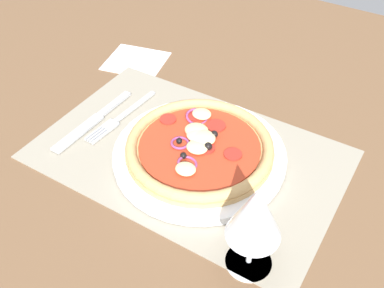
# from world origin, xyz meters

# --- Properties ---
(ground_plane) EXTENTS (1.90, 1.40, 0.02)m
(ground_plane) POSITION_xyz_m (0.00, 0.00, -0.01)
(ground_plane) COLOR brown
(placemat) EXTENTS (0.51, 0.33, 0.00)m
(placemat) POSITION_xyz_m (0.00, 0.00, 0.00)
(placemat) COLOR gray
(placemat) RESTS_ON ground_plane
(plate) EXTENTS (0.29, 0.29, 0.01)m
(plate) POSITION_xyz_m (-0.02, -0.00, 0.01)
(plate) COLOR white
(plate) RESTS_ON placemat
(pizza) EXTENTS (0.25, 0.25, 0.03)m
(pizza) POSITION_xyz_m (-0.02, -0.00, 0.03)
(pizza) COLOR tan
(pizza) RESTS_ON plate
(fork) EXTENTS (0.03, 0.18, 0.00)m
(fork) POSITION_xyz_m (0.16, -0.01, 0.01)
(fork) COLOR #B2B5BA
(fork) RESTS_ON placemat
(knife) EXTENTS (0.02, 0.20, 0.01)m
(knife) POSITION_xyz_m (0.19, 0.02, 0.01)
(knife) COLOR #B2B5BA
(knife) RESTS_ON placemat
(wine_glass) EXTENTS (0.07, 0.07, 0.15)m
(wine_glass) POSITION_xyz_m (-0.18, 0.14, 0.10)
(wine_glass) COLOR silver
(wine_glass) RESTS_ON ground_plane
(napkin) EXTENTS (0.15, 0.14, 0.00)m
(napkin) POSITION_xyz_m (0.26, -0.19, 0.00)
(napkin) COLOR white
(napkin) RESTS_ON ground_plane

